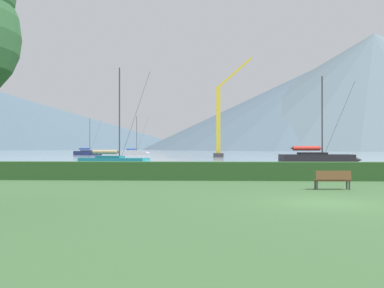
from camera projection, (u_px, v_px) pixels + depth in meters
name	position (u px, v px, depth m)	size (l,w,h in m)	color
ground_plane	(325.00, 203.00, 16.52)	(1000.00, 1000.00, 0.00)	#385B33
harbor_water	(224.00, 152.00, 153.38)	(320.00, 246.00, 0.00)	#8499A8
hedge_line	(279.00, 171.00, 27.51)	(80.00, 1.20, 1.16)	#284C23
sailboat_slip_0	(88.00, 153.00, 104.56)	(7.60, 3.23, 8.89)	navy
sailboat_slip_3	(115.00, 162.00, 42.14)	(7.74, 3.32, 9.78)	#19707A
sailboat_slip_5	(317.00, 159.00, 48.47)	(9.29, 3.29, 9.98)	black
sailboat_slip_6	(135.00, 153.00, 105.86)	(6.98, 2.69, 9.54)	#9E9EA3
park_bench_near_path	(333.00, 179.00, 21.61)	(1.79, 0.58, 0.95)	brown
dock_crane	(220.00, 125.00, 85.38)	(7.61, 2.00, 19.62)	#333338
distant_hill_central_peak	(374.00, 91.00, 293.44)	(266.42, 266.42, 78.52)	slate
distant_hill_east_ridge	(319.00, 108.00, 296.71)	(241.33, 241.33, 56.59)	#4C6070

